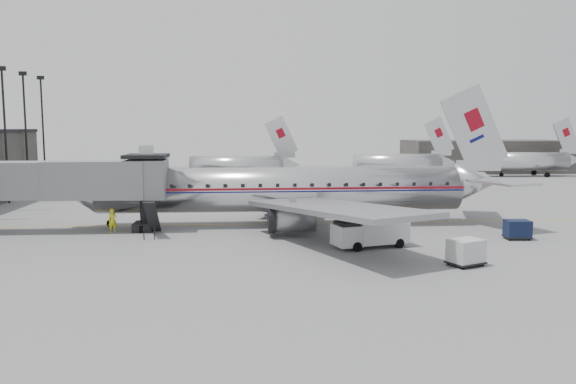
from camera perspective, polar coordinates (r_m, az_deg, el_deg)
name	(u,v)px	position (r m, az deg, el deg)	size (l,w,h in m)	color
ground	(256,237)	(44.19, -3.23, -4.61)	(160.00, 160.00, 0.00)	slate
hangar	(486,156)	(113.22, 19.44, 3.46)	(30.00, 12.00, 6.00)	#32302E
apron_line	(288,224)	(50.23, 0.04, -3.22)	(0.15, 60.00, 0.01)	gold
jet_bridge	(51,181)	(49.75, -22.94, 1.00)	(21.00, 6.20, 7.10)	slate
distant_aircraft_near	(238,165)	(85.53, -5.11, 2.71)	(16.39, 3.20, 10.26)	silver
distant_aircraft_mid	(399,163)	(92.98, 11.18, 2.93)	(16.39, 3.20, 10.26)	silver
distant_aircraft_far	(528,161)	(105.64, 23.23, 2.95)	(16.39, 3.20, 10.26)	silver
airliner	(290,189)	(49.26, 0.20, 0.26)	(39.41, 36.55, 12.47)	silver
service_van	(371,229)	(40.80, 8.45, -3.71)	(5.78, 3.50, 2.55)	silver
baggage_cart_navy	(517,229)	(46.72, 22.28, -3.51)	(1.98, 1.56, 1.48)	black
baggage_cart_white	(466,252)	(36.89, 17.62, -5.80)	(2.58, 2.33, 1.66)	silver
ramp_worker	(113,220)	(48.17, -17.39, -2.78)	(0.72, 0.47, 1.97)	yellow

